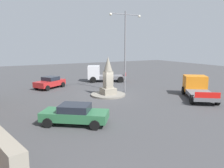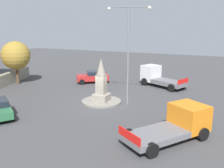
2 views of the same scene
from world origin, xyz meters
name	(u,v)px [view 2 (image 2 of 2)]	position (x,y,z in m)	size (l,w,h in m)	color
ground_plane	(101,102)	(0.00, 0.00, 0.00)	(80.00, 80.00, 0.00)	#424244
traffic_island	(101,101)	(0.00, 0.00, 0.09)	(3.61, 3.61, 0.17)	gray
monument	(101,83)	(0.00, 0.00, 1.84)	(1.37, 1.37, 3.90)	gray
streetlamp	(128,45)	(2.35, 0.51, 5.28)	(3.82, 0.28, 8.74)	slate
car_red_near_island	(93,77)	(-4.43, 6.84, 0.73)	(4.14, 3.55, 1.42)	#B22323
truck_orange_parked_left	(178,123)	(7.63, -4.86, 0.99)	(5.07, 5.84, 2.05)	orange
truck_white_passing	(158,77)	(3.23, 8.36, 1.04)	(5.65, 4.13, 2.27)	silver
tree_near_wall	(16,56)	(-12.31, 2.67, 3.41)	(3.32, 3.32, 5.08)	brown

